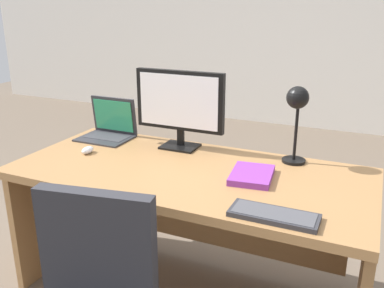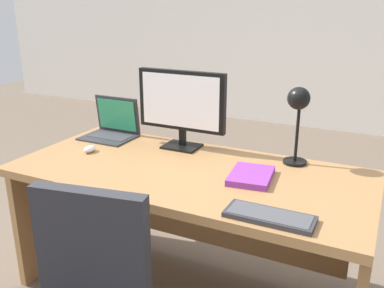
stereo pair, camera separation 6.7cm
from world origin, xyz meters
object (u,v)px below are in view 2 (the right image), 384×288
object	(u,v)px
book	(251,176)
desk	(193,201)
desk_lamp	(298,109)
laptop	(114,124)
mouse	(90,149)
keyboard	(270,216)
monitor	(181,104)

from	to	relation	value
book	desk	bearing A→B (deg)	175.92
desk	desk_lamp	bearing A→B (deg)	28.56
laptop	mouse	xyz separation A→B (m)	(0.06, -0.31, -0.05)
desk	keyboard	bearing A→B (deg)	-35.57
desk	keyboard	world-z (taller)	keyboard
mouse	desk_lamp	xyz separation A→B (m)	(1.05, 0.30, 0.27)
keyboard	book	xyz separation A→B (m)	(-0.19, 0.34, 0.00)
laptop	keyboard	distance (m)	1.31
desk	laptop	size ratio (longest dim) A/B	5.76
desk	laptop	bearing A→B (deg)	159.30
laptop	keyboard	bearing A→B (deg)	-27.61
monitor	laptop	xyz separation A→B (m)	(-0.48, 0.01, -0.18)
keyboard	monitor	bearing A→B (deg)	139.05
monitor	desk_lamp	distance (m)	0.63
keyboard	mouse	world-z (taller)	mouse
monitor	mouse	xyz separation A→B (m)	(-0.42, -0.29, -0.24)
monitor	desk_lamp	bearing A→B (deg)	0.86
laptop	keyboard	size ratio (longest dim) A/B	0.90
monitor	mouse	distance (m)	0.56
desk_lamp	monitor	bearing A→B (deg)	-179.14
monitor	desk_lamp	xyz separation A→B (m)	(0.63, 0.01, 0.04)
monitor	laptop	world-z (taller)	monitor
desk	laptop	distance (m)	0.76
desk_lamp	book	xyz separation A→B (m)	(-0.14, -0.27, -0.28)
laptop	desk_lamp	size ratio (longest dim) A/B	0.76
book	desk_lamp	bearing A→B (deg)	63.01
mouse	monitor	bearing A→B (deg)	35.30
desk	book	distance (m)	0.38
monitor	book	distance (m)	0.61
desk	desk_lamp	size ratio (longest dim) A/B	4.39
desk	laptop	world-z (taller)	laptop
monitor	keyboard	world-z (taller)	monitor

